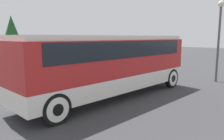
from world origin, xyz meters
The scene contains 6 objects.
ground_plane centered at (0.00, 0.00, 0.00)m, with size 120.00×120.00×0.00m, color #38383A.
tour_bus centered at (0.10, 0.00, 2.00)m, with size 10.57×2.60×3.30m.
parked_car_near centered at (-0.92, 5.91, 0.68)m, with size 4.28×1.78×1.34m.
parked_car_mid centered at (3.71, 5.95, 0.66)m, with size 4.78×1.94×1.29m.
lamp_post centered at (8.26, -2.54, 3.76)m, with size 0.44×0.44×5.73m.
tree_center centered at (4.08, 23.51, 4.00)m, with size 2.81×2.81×6.18m.
Camera 1 is at (-8.23, -8.02, 3.23)m, focal length 35.00 mm.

